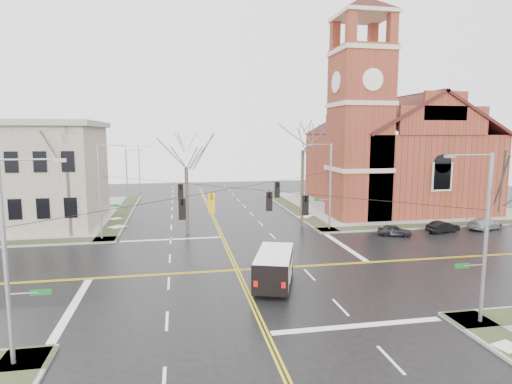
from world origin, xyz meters
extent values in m
plane|color=black|center=(0.00, 0.00, 0.00)|extent=(120.00, 120.00, 0.00)
cube|color=gray|center=(25.00, 25.00, 0.07)|extent=(30.00, 30.00, 0.15)
cube|color=#2D371E|center=(11.20, 25.00, 0.15)|extent=(2.00, 30.00, 0.02)
cube|color=#2D371E|center=(25.00, 11.20, 0.15)|extent=(30.00, 2.00, 0.02)
cube|color=gray|center=(-25.00, 25.00, 0.07)|extent=(30.00, 30.00, 0.15)
cube|color=#2D371E|center=(-11.20, 25.00, 0.15)|extent=(2.00, 30.00, 0.02)
cube|color=gold|center=(-0.12, 0.00, 0.01)|extent=(0.12, 100.00, 0.01)
cube|color=gold|center=(0.12, 0.00, 0.01)|extent=(0.12, 100.00, 0.01)
cube|color=gold|center=(0.00, -0.12, 0.01)|extent=(100.00, 0.12, 0.01)
cube|color=gold|center=(0.00, 0.12, 0.01)|extent=(100.00, 0.12, 0.01)
cube|color=silver|center=(5.00, -10.50, 0.01)|extent=(9.50, 0.50, 0.01)
cube|color=silver|center=(-5.00, 10.50, 0.01)|extent=(9.50, 0.50, 0.01)
cube|color=silver|center=(-10.50, -5.00, 0.01)|extent=(0.50, 9.50, 0.01)
cube|color=silver|center=(10.50, 5.00, 0.01)|extent=(0.50, 9.50, 0.01)
cube|color=brown|center=(17.00, 17.00, 10.00)|extent=(6.00, 6.00, 20.00)
cube|color=beige|center=(17.00, 17.00, 19.50)|extent=(6.30, 6.30, 0.50)
cylinder|color=silver|center=(17.00, 13.95, 16.00)|extent=(2.40, 0.15, 2.40)
cylinder|color=silver|center=(13.95, 17.00, 16.00)|extent=(0.15, 2.40, 2.40)
cone|color=#381113|center=(17.00, 17.00, 24.60)|extent=(12.16, 12.16, 2.00)
cube|color=brown|center=(26.00, 26.00, 5.00)|extent=(18.00, 24.00, 10.00)
cube|color=brown|center=(16.80, 20.00, 2.20)|extent=(2.00, 5.00, 4.40)
cube|color=gray|center=(-22.00, 20.00, 5.50)|extent=(18.00, 14.00, 11.00)
cylinder|color=gray|center=(11.50, 11.50, 4.65)|extent=(0.20, 0.20, 9.00)
cylinder|color=gray|center=(10.90, 11.50, 3.30)|extent=(1.20, 0.06, 0.06)
cube|color=#105D1F|center=(10.20, 11.50, 3.30)|extent=(0.90, 0.04, 0.25)
cylinder|color=gray|center=(10.30, 11.50, 9.05)|extent=(2.40, 0.08, 0.08)
cube|color=gray|center=(9.10, 11.50, 9.00)|extent=(0.50, 0.22, 0.15)
cylinder|color=gray|center=(-11.50, 11.50, 4.65)|extent=(0.20, 0.20, 9.00)
cylinder|color=gray|center=(-10.90, 11.50, 3.30)|extent=(1.20, 0.06, 0.06)
cube|color=#105D1F|center=(-10.20, 11.50, 3.30)|extent=(0.90, 0.04, 0.25)
cylinder|color=gray|center=(-10.30, 11.50, 9.05)|extent=(2.40, 0.08, 0.08)
cube|color=gray|center=(-9.10, 11.50, 9.00)|extent=(0.50, 0.22, 0.15)
cylinder|color=gray|center=(11.50, -11.50, 4.65)|extent=(0.20, 0.20, 9.00)
cylinder|color=gray|center=(10.90, -11.50, 3.30)|extent=(1.20, 0.06, 0.06)
cube|color=#105D1F|center=(10.20, -11.50, 3.30)|extent=(0.90, 0.04, 0.25)
cylinder|color=gray|center=(10.30, -11.50, 9.05)|extent=(2.40, 0.08, 0.08)
cube|color=gray|center=(9.10, -11.50, 9.00)|extent=(0.50, 0.22, 0.15)
cylinder|color=gray|center=(-11.50, -11.50, 4.65)|extent=(0.20, 0.20, 9.00)
cylinder|color=gray|center=(-10.90, -11.50, 3.30)|extent=(1.20, 0.06, 0.06)
cube|color=#105D1F|center=(-10.20, -11.50, 3.30)|extent=(0.90, 0.04, 0.25)
cylinder|color=gray|center=(-10.30, -11.50, 9.05)|extent=(2.40, 0.08, 0.08)
cube|color=gray|center=(-9.10, -11.50, 9.00)|extent=(0.50, 0.22, 0.15)
cylinder|color=black|center=(0.00, 0.00, 6.20)|extent=(23.02, 23.02, 0.03)
cylinder|color=black|center=(0.00, 0.00, 6.20)|extent=(23.02, 23.02, 0.03)
imported|color=black|center=(-4.00, -4.00, 5.45)|extent=(0.21, 0.26, 1.30)
imported|color=black|center=(4.00, 4.00, 5.45)|extent=(0.21, 0.26, 1.30)
imported|color=gold|center=(-2.00, -2.00, 5.45)|extent=(0.21, 0.26, 1.30)
imported|color=black|center=(-4.00, 4.00, 5.45)|extent=(0.21, 0.26, 1.30)
imported|color=black|center=(4.00, -4.00, 5.45)|extent=(0.21, 0.26, 1.30)
imported|color=black|center=(2.00, -2.00, 5.45)|extent=(0.21, 0.26, 1.30)
cylinder|color=gray|center=(-10.80, 28.00, 4.10)|extent=(0.16, 0.16, 8.00)
cylinder|color=gray|center=(-9.80, 28.00, 8.00)|extent=(2.00, 0.07, 0.07)
cube|color=gray|center=(-8.80, 28.00, 7.95)|extent=(0.45, 0.20, 0.13)
cylinder|color=gray|center=(-10.80, 48.00, 4.10)|extent=(0.16, 0.16, 8.00)
cylinder|color=gray|center=(-9.80, 48.00, 8.00)|extent=(2.00, 0.07, 0.07)
cube|color=gray|center=(-8.80, 48.00, 7.95)|extent=(0.45, 0.20, 0.13)
cube|color=white|center=(2.00, -3.63, 1.30)|extent=(3.93, 6.16, 1.85)
cube|color=white|center=(2.76, -1.37, 1.03)|extent=(2.42, 1.63, 1.30)
cube|color=black|center=(2.88, -1.01, 1.63)|extent=(1.95, 0.76, 0.87)
cube|color=black|center=(2.07, -3.43, 1.90)|extent=(3.37, 4.42, 0.60)
cube|color=#B70C0A|center=(0.27, -6.15, 1.09)|extent=(0.27, 0.15, 0.37)
cube|color=#B70C0A|center=(1.88, -6.68, 1.09)|extent=(0.27, 0.15, 0.37)
cube|color=black|center=(2.00, -3.63, 0.36)|extent=(4.00, 6.23, 0.11)
cylinder|color=black|center=(1.65, -1.52, 0.39)|extent=(0.52, 0.83, 0.78)
cylinder|color=black|center=(3.55, -2.15, 0.39)|extent=(0.52, 0.83, 0.78)
cylinder|color=black|center=(0.45, -5.12, 0.39)|extent=(0.52, 0.83, 0.78)
cylinder|color=black|center=(2.35, -5.75, 0.39)|extent=(0.52, 0.83, 0.78)
imported|color=black|center=(17.00, 7.84, 0.55)|extent=(3.50, 2.34, 1.11)
imported|color=black|center=(22.68, 8.35, 0.59)|extent=(3.77, 2.00, 1.18)
imported|color=#99999B|center=(27.99, 8.85, 0.63)|extent=(4.66, 3.02, 1.26)
cylinder|color=#3E3527|center=(-14.62, 13.09, 3.91)|extent=(0.36, 0.36, 7.52)
cylinder|color=#3E3527|center=(-3.31, 13.17, 3.48)|extent=(0.36, 0.36, 6.65)
cylinder|color=#3E3527|center=(9.18, 13.88, 4.27)|extent=(0.36, 0.36, 8.23)
camera|label=1|loc=(-4.29, -30.65, 10.09)|focal=30.00mm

